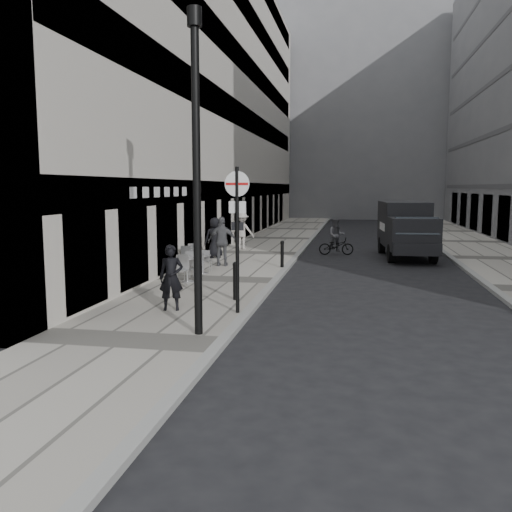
{
  "coord_description": "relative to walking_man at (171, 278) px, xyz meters",
  "views": [
    {
      "loc": [
        2.69,
        -7.59,
        3.27
      ],
      "look_at": [
        0.03,
        6.82,
        1.4
      ],
      "focal_mm": 38.0,
      "sensor_mm": 36.0,
      "label": 1
    }
  ],
  "objects": [
    {
      "name": "building_far",
      "position": [
        3.43,
        50.54,
        10.03
      ],
      "size": [
        24.0,
        16.0,
        22.0
      ],
      "primitive_type": "cube",
      "color": "slate",
      "rests_on": "ground"
    },
    {
      "name": "walking_man",
      "position": [
        0.0,
        0.0,
        0.0
      ],
      "size": [
        0.7,
        0.54,
        1.69
      ],
      "primitive_type": "imported",
      "rotation": [
        0.0,
        0.0,
        0.25
      ],
      "color": "black",
      "rests_on": "sidewalk"
    },
    {
      "name": "bollard_far",
      "position": [
        1.78,
        7.98,
        -0.35
      ],
      "size": [
        0.13,
        0.13,
        0.99
      ],
      "primitive_type": "cylinder",
      "color": "black",
      "rests_on": "sidewalk"
    },
    {
      "name": "pedestrian_b",
      "position": [
        -1.07,
        13.82,
        0.1
      ],
      "size": [
        1.3,
        0.84,
        1.9
      ],
      "primitive_type": "imported",
      "rotation": [
        0.0,
        0.0,
        3.03
      ],
      "color": "#B7B0A9",
      "rests_on": "sidewalk"
    },
    {
      "name": "sidewalk",
      "position": [
        -0.07,
        12.54,
        -0.91
      ],
      "size": [
        4.0,
        60.0,
        0.12
      ],
      "primitive_type": "cube",
      "color": "#AAA59A",
      "rests_on": "ground"
    },
    {
      "name": "pedestrian_a",
      "position": [
        -0.62,
        7.89,
        0.14
      ],
      "size": [
        1.21,
        0.62,
        1.97
      ],
      "primitive_type": "imported",
      "rotation": [
        0.0,
        0.0,
        3.27
      ],
      "color": "#535358",
      "rests_on": "sidewalk"
    },
    {
      "name": "sign_post",
      "position": [
        1.73,
        0.03,
        1.49
      ],
      "size": [
        0.63,
        0.11,
        3.64
      ],
      "rotation": [
        0.0,
        0.0,
        -0.08
      ],
      "color": "black",
      "rests_on": "sidewalk"
    },
    {
      "name": "cafe_table_far",
      "position": [
        -0.87,
        4.04,
        -0.35
      ],
      "size": [
        0.76,
        1.71,
        0.98
      ],
      "color": "silver",
      "rests_on": "sidewalk"
    },
    {
      "name": "cyclist",
      "position": [
        3.71,
        13.28,
        -0.27
      ],
      "size": [
        1.72,
        0.8,
        1.79
      ],
      "rotation": [
        0.0,
        0.0,
        0.14
      ],
      "color": "black",
      "rests_on": "ground"
    },
    {
      "name": "ground",
      "position": [
        1.93,
        -5.46,
        -0.97
      ],
      "size": [
        120.0,
        120.0,
        0.0
      ],
      "primitive_type": "plane",
      "color": "black",
      "rests_on": "ground"
    },
    {
      "name": "bollard_near",
      "position": [
        1.33,
        1.55,
        -0.35
      ],
      "size": [
        0.13,
        0.13,
        1.0
      ],
      "primitive_type": "cylinder",
      "color": "black",
      "rests_on": "sidewalk"
    },
    {
      "name": "lamppost",
      "position": [
        1.33,
        -2.07,
        2.9
      ],
      "size": [
        0.3,
        0.3,
        6.74
      ],
      "color": "black",
      "rests_on": "sidewalk"
    },
    {
      "name": "cafe_table_mid",
      "position": [
        -0.87,
        5.87,
        -0.44
      ],
      "size": [
        0.63,
        1.42,
        0.81
      ],
      "color": "silver",
      "rests_on": "sidewalk"
    },
    {
      "name": "building_left",
      "position": [
        -4.07,
        19.04,
        8.03
      ],
      "size": [
        4.0,
        45.0,
        18.0
      ],
      "primitive_type": "cube",
      "color": "#BBB5AA",
      "rests_on": "ground"
    },
    {
      "name": "cafe_table_near",
      "position": [
        -1.67,
        6.85,
        -0.37
      ],
      "size": [
        0.73,
        1.65,
        0.94
      ],
      "color": "#B0B0B2",
      "rests_on": "sidewalk"
    },
    {
      "name": "panel_van",
      "position": [
        6.91,
        12.88,
        0.48
      ],
      "size": [
        2.42,
        5.61,
        2.58
      ],
      "rotation": [
        0.0,
        0.0,
        0.07
      ],
      "color": "black",
      "rests_on": "ground"
    },
    {
      "name": "far_sidewalk",
      "position": [
        10.93,
        12.54,
        -0.91
      ],
      "size": [
        4.0,
        60.0,
        0.12
      ],
      "primitive_type": "cube",
      "color": "#AAA59A",
      "rests_on": "ground"
    },
    {
      "name": "pedestrian_c",
      "position": [
        -1.58,
        10.33,
        0.06
      ],
      "size": [
        1.05,
        0.95,
        1.81
      ],
      "primitive_type": "imported",
      "rotation": [
        0.0,
        0.0,
        3.69
      ],
      "color": "black",
      "rests_on": "sidewalk"
    }
  ]
}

